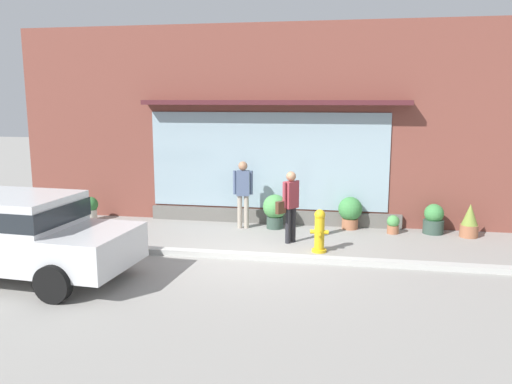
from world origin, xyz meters
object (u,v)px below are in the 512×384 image
at_px(potted_plant_window_center, 434,219).
at_px(potted_plant_near_hydrant, 470,221).
at_px(potted_plant_by_entrance, 350,211).
at_px(parked_car_silver, 15,231).
at_px(potted_plant_doorstep, 91,208).
at_px(potted_plant_window_right, 275,210).
at_px(pedestrian_with_handbag, 290,202).
at_px(fire_hydrant, 319,231).
at_px(potted_plant_trailing_edge, 393,224).
at_px(pedestrian_passerby, 243,189).

height_order(potted_plant_window_center, potted_plant_near_hydrant, potted_plant_near_hydrant).
bearing_deg(potted_plant_by_entrance, parked_car_silver, -141.29).
bearing_deg(potted_plant_doorstep, potted_plant_window_center, 1.26).
bearing_deg(potted_plant_window_right, pedestrian_with_handbag, -67.45).
height_order(parked_car_silver, potted_plant_window_right, parked_car_silver).
xyz_separation_m(pedestrian_with_handbag, potted_plant_doorstep, (-5.59, 1.27, -0.62)).
xyz_separation_m(fire_hydrant, potted_plant_by_entrance, (0.64, 2.19, -0.01)).
distance_m(potted_plant_trailing_edge, potted_plant_window_center, 1.00).
height_order(pedestrian_with_handbag, potted_plant_trailing_edge, pedestrian_with_handbag).
xyz_separation_m(pedestrian_with_handbag, potted_plant_trailing_edge, (2.39, 1.28, -0.73)).
relative_size(pedestrian_passerby, parked_car_silver, 0.39).
height_order(potted_plant_window_center, potted_plant_window_right, potted_plant_window_right).
bearing_deg(potted_plant_trailing_edge, pedestrian_passerby, -178.03).
bearing_deg(potted_plant_trailing_edge, pedestrian_with_handbag, -151.77).
relative_size(parked_car_silver, potted_plant_doorstep, 6.81).
height_order(parked_car_silver, potted_plant_by_entrance, parked_car_silver).
bearing_deg(pedestrian_passerby, potted_plant_by_entrance, 0.58).
xyz_separation_m(parked_car_silver, potted_plant_near_hydrant, (8.81, 4.51, -0.50)).
bearing_deg(pedestrian_with_handbag, potted_plant_near_hydrant, 144.21).
distance_m(potted_plant_by_entrance, potted_plant_near_hydrant, 2.82).
distance_m(pedestrian_with_handbag, potted_plant_window_center, 3.72).
xyz_separation_m(potted_plant_window_center, potted_plant_doorstep, (-8.95, -0.20, -0.01)).
distance_m(pedestrian_passerby, potted_plant_window_right, 0.97).
relative_size(fire_hydrant, potted_plant_near_hydrant, 1.16).
height_order(fire_hydrant, potted_plant_by_entrance, fire_hydrant).
distance_m(potted_plant_trailing_edge, potted_plant_window_right, 2.93).
bearing_deg(parked_car_silver, potted_plant_by_entrance, 42.67).
bearing_deg(pedestrian_with_handbag, potted_plant_by_entrance, 176.66).
distance_m(fire_hydrant, potted_plant_by_entrance, 2.28).
height_order(potted_plant_trailing_edge, potted_plant_window_right, potted_plant_window_right).
bearing_deg(potted_plant_by_entrance, pedestrian_passerby, -171.00).
bearing_deg(potted_plant_by_entrance, potted_plant_near_hydrant, -6.23).
height_order(pedestrian_passerby, potted_plant_by_entrance, pedestrian_passerby).
bearing_deg(potted_plant_trailing_edge, potted_plant_window_right, 179.94).
relative_size(pedestrian_passerby, potted_plant_trailing_edge, 3.76).
bearing_deg(pedestrian_passerby, pedestrian_with_handbag, -49.33).
bearing_deg(pedestrian_with_handbag, potted_plant_window_right, -120.32).
distance_m(pedestrian_passerby, potted_plant_trailing_edge, 3.80).
relative_size(pedestrian_with_handbag, parked_car_silver, 0.38).
bearing_deg(pedestrian_with_handbag, potted_plant_window_center, 150.77).
distance_m(potted_plant_window_center, potted_plant_near_hydrant, 0.81).
bearing_deg(potted_plant_window_center, fire_hydrant, -141.89).
bearing_deg(potted_plant_near_hydrant, fire_hydrant, -151.31).
height_order(fire_hydrant, pedestrian_with_handbag, pedestrian_with_handbag).
xyz_separation_m(potted_plant_by_entrance, potted_plant_near_hydrant, (2.80, -0.31, -0.07)).
relative_size(parked_car_silver, potted_plant_trailing_edge, 9.55).
bearing_deg(pedestrian_passerby, potted_plant_window_right, 0.88).
distance_m(fire_hydrant, pedestrian_with_handbag, 1.06).
bearing_deg(potted_plant_window_center, potted_plant_window_right, -177.29).
relative_size(potted_plant_window_center, potted_plant_window_right, 0.84).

